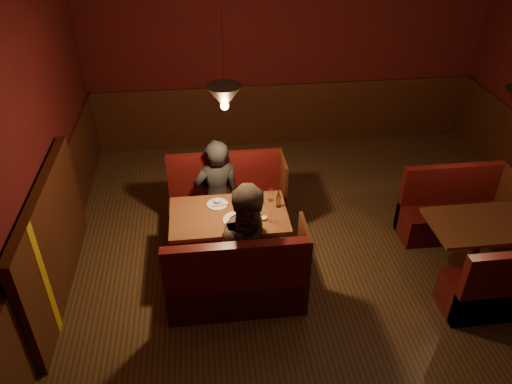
{
  "coord_description": "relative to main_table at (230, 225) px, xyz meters",
  "views": [
    {
      "loc": [
        -1.33,
        -3.75,
        3.9
      ],
      "look_at": [
        -0.81,
        0.64,
        0.95
      ],
      "focal_mm": 35.0,
      "sensor_mm": 36.0,
      "label": 1
    }
  ],
  "objects": [
    {
      "name": "room",
      "position": [
        0.81,
        -0.59,
        0.52
      ],
      "size": [
        6.02,
        7.02,
        2.92
      ],
      "color": "#3F2918",
      "rests_on": "ground"
    },
    {
      "name": "main_table",
      "position": [
        0.0,
        0.0,
        0.0
      ],
      "size": [
        1.28,
        0.78,
        0.9
      ],
      "color": "#56270E",
      "rests_on": "ground"
    },
    {
      "name": "main_bench_far",
      "position": [
        0.01,
        0.73,
        -0.22
      ],
      "size": [
        1.41,
        0.5,
        0.96
      ],
      "color": "#4C0C0B",
      "rests_on": "ground"
    },
    {
      "name": "main_bench_near",
      "position": [
        0.01,
        -0.73,
        -0.22
      ],
      "size": [
        1.41,
        0.5,
        0.96
      ],
      "color": "#4C0C0B",
      "rests_on": "ground"
    },
    {
      "name": "second_table",
      "position": [
        2.7,
        -0.42,
        -0.06
      ],
      "size": [
        1.12,
        0.72,
        0.63
      ],
      "color": "#56270E",
      "rests_on": "ground"
    },
    {
      "name": "second_bench_far",
      "position": [
        2.73,
        0.25,
        -0.25
      ],
      "size": [
        1.24,
        0.46,
        0.89
      ],
      "color": "#4C0C0B",
      "rests_on": "ground"
    },
    {
      "name": "second_bench_near",
      "position": [
        2.73,
        -1.09,
        -0.25
      ],
      "size": [
        1.24,
        0.46,
        0.89
      ],
      "color": "#4C0C0B",
      "rests_on": "ground"
    },
    {
      "name": "diner_a",
      "position": [
        -0.11,
        0.7,
        0.26
      ],
      "size": [
        0.63,
        0.48,
        1.57
      ],
      "primitive_type": "imported",
      "rotation": [
        0.0,
        0.0,
        3.33
      ],
      "color": "black",
      "rests_on": "ground"
    },
    {
      "name": "diner_b",
      "position": [
        0.19,
        -0.55,
        0.33
      ],
      "size": [
        0.97,
        0.83,
        1.72
      ],
      "primitive_type": "imported",
      "rotation": [
        0.0,
        0.0,
        0.24
      ],
      "color": "#3F3129",
      "rests_on": "ground"
    }
  ]
}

